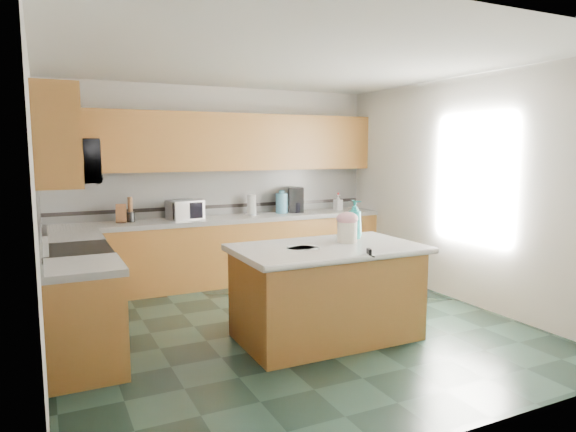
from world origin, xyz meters
TOP-DOWN VIEW (x-y plane):
  - floor at (0.00, 0.00)m, footprint 4.60×4.60m
  - ceiling at (0.00, 0.00)m, footprint 4.60×4.60m
  - wall_back at (0.00, 2.32)m, footprint 4.60×0.04m
  - wall_front at (0.00, -2.32)m, footprint 4.60×0.04m
  - wall_left at (-2.32, 0.00)m, footprint 0.04×4.60m
  - wall_right at (2.32, 0.00)m, footprint 0.04×4.60m
  - back_base_cab at (0.00, 2.00)m, footprint 4.60×0.60m
  - back_countertop at (0.00, 2.00)m, footprint 4.60×0.64m
  - back_upper_cab at (0.00, 2.13)m, footprint 4.60×0.33m
  - back_backsplash at (0.00, 2.29)m, footprint 4.60×0.02m
  - back_accent_band at (0.00, 2.28)m, footprint 4.60×0.01m
  - left_base_cab_rear at (-2.00, 1.29)m, footprint 0.60×0.82m
  - left_counter_rear at (-2.00, 1.29)m, footprint 0.64×0.82m
  - left_base_cab_front at (-2.00, -0.24)m, footprint 0.60×0.72m
  - left_counter_front at (-2.00, -0.24)m, footprint 0.64×0.72m
  - left_backsplash at (-2.29, 0.55)m, footprint 0.02×2.30m
  - left_accent_band at (-2.28, 0.55)m, footprint 0.01×2.30m
  - left_upper_cab_rear at (-2.13, 1.42)m, footprint 0.33×1.09m
  - left_upper_cab_front at (-2.13, -0.24)m, footprint 0.33×0.72m
  - range_body at (-2.00, 0.50)m, footprint 0.60×0.76m
  - range_oven_door at (-1.71, 0.50)m, footprint 0.02×0.68m
  - range_cooktop at (-2.00, 0.50)m, footprint 0.62×0.78m
  - range_handle at (-1.68, 0.50)m, footprint 0.02×0.66m
  - range_backguard at (-2.26, 0.50)m, footprint 0.06×0.76m
  - microwave at (-2.00, 0.50)m, footprint 0.50×0.73m
  - island_base at (0.19, -0.42)m, footprint 1.69×0.97m
  - island_top at (0.19, -0.42)m, footprint 1.79×1.07m
  - island_bullnose at (0.19, -0.95)m, footprint 1.78×0.07m
  - treat_jar at (0.47, -0.35)m, footprint 0.21×0.21m
  - treat_jar_lid at (0.47, -0.35)m, footprint 0.22×0.22m
  - treat_jar_knob at (0.47, -0.35)m, footprint 0.07×0.02m
  - treat_jar_knob_end_l at (0.43, -0.35)m, footprint 0.04×0.04m
  - treat_jar_knob_end_r at (0.50, -0.35)m, footprint 0.04×0.04m
  - soap_bottle_island at (0.65, -0.20)m, footprint 0.20×0.20m
  - paper_sheet_a at (-0.08, -0.43)m, footprint 0.31×0.28m
  - paper_sheet_b at (-0.07, -0.42)m, footprint 0.36×0.32m
  - clamp_body at (0.33, -0.93)m, footprint 0.05×0.09m
  - clamp_handle at (0.33, -0.98)m, footprint 0.01×0.06m
  - knife_block at (-1.36, 2.05)m, footprint 0.16×0.19m
  - utensil_crock at (-1.25, 2.08)m, footprint 0.10×0.10m
  - utensil_bundle at (-1.25, 2.08)m, footprint 0.06×0.06m
  - toaster_oven at (-0.55, 2.05)m, footprint 0.49×0.39m
  - toaster_oven_door at (-0.55, 1.91)m, footprint 0.39×0.01m
  - paper_towel at (0.43, 2.10)m, footprint 0.13×0.13m
  - paper_towel_base at (0.43, 2.10)m, footprint 0.19×0.19m
  - water_jug at (0.88, 2.06)m, footprint 0.18×0.18m
  - water_jug_neck at (0.88, 2.06)m, footprint 0.08×0.08m
  - coffee_maker at (1.12, 2.08)m, footprint 0.29×0.30m
  - coffee_carafe at (1.12, 2.03)m, footprint 0.15×0.15m
  - soap_bottle_back at (1.83, 2.05)m, footprint 0.12×0.12m
  - soap_back_cap at (1.83, 2.05)m, footprint 0.02×0.02m
  - window_light_proxy at (2.29, -0.20)m, footprint 0.02×1.40m

SIDE VIEW (x-z plane):
  - floor at x=0.00m, z-range 0.00..0.00m
  - range_oven_door at x=-1.71m, z-range 0.12..0.68m
  - back_base_cab at x=0.00m, z-range 0.00..0.86m
  - left_base_cab_rear at x=-2.00m, z-range 0.00..0.86m
  - left_base_cab_front at x=-2.00m, z-range 0.00..0.86m
  - island_base at x=0.19m, z-range 0.00..0.86m
  - range_body at x=-2.00m, z-range 0.00..0.88m
  - range_handle at x=-1.68m, z-range 0.77..0.79m
  - back_countertop at x=0.00m, z-range 0.86..0.92m
  - left_counter_rear at x=-2.00m, z-range 0.86..0.92m
  - left_counter_front at x=-2.00m, z-range 0.86..0.92m
  - island_top at x=0.19m, z-range 0.86..0.92m
  - island_bullnose at x=0.19m, z-range 0.86..0.92m
  - range_cooktop at x=-2.00m, z-range 0.88..0.92m
  - clamp_handle at x=0.33m, z-range 0.90..0.92m
  - paper_sheet_a at x=-0.08m, z-range 0.92..0.92m
  - paper_sheet_b at x=-0.07m, z-range 0.92..0.92m
  - paper_towel_base at x=0.43m, z-range 0.92..0.93m
  - clamp_body at x=0.33m, z-range 0.89..0.97m
  - utensil_crock at x=-1.25m, z-range 0.92..1.05m
  - coffee_carafe at x=1.12m, z-range 0.92..1.07m
  - range_backguard at x=-2.26m, z-range 0.93..1.11m
  - treat_jar at x=0.47m, z-range 0.92..1.13m
  - knife_block at x=-1.36m, z-range 0.91..1.16m
  - soap_bottle_back at x=1.83m, z-range 0.92..1.15m
  - back_accent_band at x=0.00m, z-range 1.02..1.06m
  - left_accent_band at x=-2.28m, z-range 1.02..1.06m
  - toaster_oven at x=-0.55m, z-range 0.92..1.17m
  - toaster_oven_door at x=-0.55m, z-range 0.94..1.15m
  - paper_towel at x=0.43m, z-range 0.92..1.20m
  - water_jug at x=0.88m, z-range 0.92..1.21m
  - coffee_maker at x=1.12m, z-range 0.92..1.29m
  - soap_bottle_island at x=0.65m, z-range 0.92..1.32m
  - utensil_bundle at x=-1.25m, z-range 1.05..1.24m
  - treat_jar_lid at x=0.47m, z-range 1.09..1.23m
  - soap_back_cap at x=1.83m, z-range 1.15..1.18m
  - treat_jar_knob at x=0.47m, z-range 1.19..1.22m
  - treat_jar_knob_end_l at x=0.43m, z-range 1.19..1.22m
  - treat_jar_knob_end_r at x=0.50m, z-range 1.19..1.22m
  - water_jug_neck at x=0.88m, z-range 1.21..1.25m
  - back_backsplash at x=0.00m, z-range 0.92..1.55m
  - left_backsplash at x=-2.29m, z-range 0.92..1.55m
  - wall_back at x=0.00m, z-range 0.00..2.70m
  - wall_front at x=0.00m, z-range 0.00..2.70m
  - wall_left at x=-2.32m, z-range 0.00..2.70m
  - wall_right at x=2.32m, z-range 0.00..2.70m
  - window_light_proxy at x=2.29m, z-range 0.95..2.05m
  - microwave at x=-2.00m, z-range 1.53..1.94m
  - back_upper_cab at x=0.00m, z-range 1.55..2.33m
  - left_upper_cab_rear at x=-2.13m, z-range 1.55..2.33m
  - left_upper_cab_front at x=-2.13m, z-range 1.55..2.33m
  - ceiling at x=0.00m, z-range 2.70..2.70m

